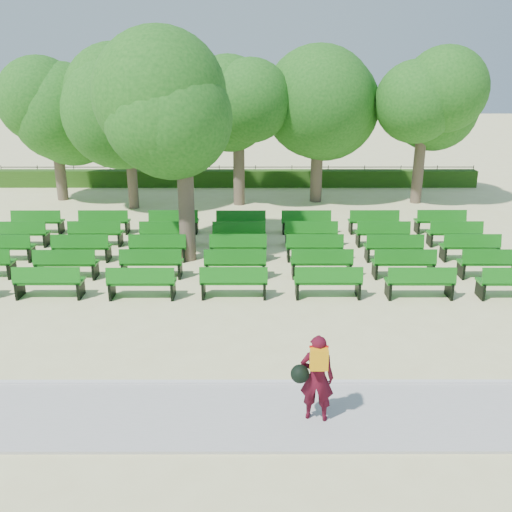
{
  "coord_description": "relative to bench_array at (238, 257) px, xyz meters",
  "views": [
    {
      "loc": [
        0.98,
        -16.78,
        6.5
      ],
      "look_at": [
        1.0,
        -1.0,
        1.1
      ],
      "focal_mm": 40.0,
      "sensor_mm": 36.0,
      "label": 1
    }
  ],
  "objects": [
    {
      "name": "curb",
      "position": [
        -0.37,
        -8.05,
        -0.05
      ],
      "size": [
        30.0,
        0.12,
        0.1
      ],
      "primitive_type": "cube",
      "color": "silver",
      "rests_on": "ground"
    },
    {
      "name": "tree_line",
      "position": [
        -0.37,
        8.2,
        -0.1
      ],
      "size": [
        21.8,
        6.8,
        7.04
      ],
      "primitive_type": null,
      "color": "#225F19",
      "rests_on": "ground"
    },
    {
      "name": "tree_among",
      "position": [
        -1.71,
        0.07,
        4.63
      ],
      "size": [
        4.94,
        4.94,
        6.98
      ],
      "color": "brown",
      "rests_on": "ground"
    },
    {
      "name": "bench_array",
      "position": [
        0.0,
        0.0,
        0.0
      ],
      "size": [
        1.99,
        0.77,
        1.23
      ],
      "rotation": [
        0.0,
        0.0,
        0.09
      ],
      "color": "#126812",
      "rests_on": "ground"
    },
    {
      "name": "person",
      "position": [
        1.73,
        -9.31,
        0.86
      ],
      "size": [
        0.85,
        0.54,
        1.74
      ],
      "rotation": [
        0.0,
        0.0,
        2.96
      ],
      "color": "#410916",
      "rests_on": "ground"
    },
    {
      "name": "ground",
      "position": [
        -0.37,
        -1.8,
        -0.1
      ],
      "size": [
        120.0,
        120.0,
        0.0
      ],
      "primitive_type": "plane",
      "color": "beige"
    },
    {
      "name": "paving",
      "position": [
        -0.37,
        -9.2,
        -0.07
      ],
      "size": [
        30.0,
        2.2,
        0.06
      ],
      "primitive_type": "cube",
      "color": "#ABABA6",
      "rests_on": "ground"
    },
    {
      "name": "fence",
      "position": [
        -0.37,
        12.6,
        -0.1
      ],
      "size": [
        26.0,
        0.1,
        1.02
      ],
      "primitive_type": null,
      "color": "black",
      "rests_on": "ground"
    },
    {
      "name": "hedge",
      "position": [
        -0.37,
        12.2,
        0.35
      ],
      "size": [
        26.0,
        0.7,
        0.9
      ],
      "primitive_type": "cube",
      "color": "#254B13",
      "rests_on": "ground"
    }
  ]
}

